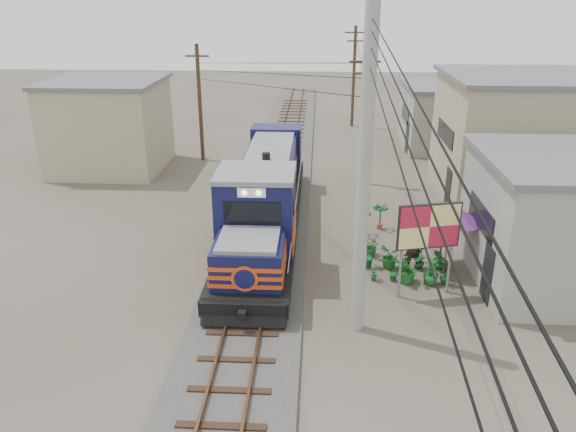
# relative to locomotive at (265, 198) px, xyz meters

# --- Properties ---
(ground) EXTENTS (120.00, 120.00, 0.00)m
(ground) POSITION_rel_locomotive_xyz_m (0.00, -6.69, -1.67)
(ground) COLOR #473F35
(ground) RESTS_ON ground
(ballast) EXTENTS (3.60, 70.00, 0.16)m
(ballast) POSITION_rel_locomotive_xyz_m (0.00, 3.31, -1.59)
(ballast) COLOR #595651
(ballast) RESTS_ON ground
(track) EXTENTS (1.15, 70.00, 0.12)m
(track) POSITION_rel_locomotive_xyz_m (0.00, 3.31, -1.41)
(track) COLOR #51331E
(track) RESTS_ON ground
(locomotive) EXTENTS (2.82, 15.36, 3.81)m
(locomotive) POSITION_rel_locomotive_xyz_m (0.00, 0.00, 0.00)
(locomotive) COLOR black
(locomotive) RESTS_ON ground
(utility_pole_main) EXTENTS (0.40, 0.40, 10.00)m
(utility_pole_main) POSITION_rel_locomotive_xyz_m (3.50, -7.19, 3.33)
(utility_pole_main) COLOR #9E9B93
(utility_pole_main) RESTS_ON ground
(wooden_pole_mid) EXTENTS (1.60, 0.24, 7.00)m
(wooden_pole_mid) POSITION_rel_locomotive_xyz_m (4.50, 7.31, 2.00)
(wooden_pole_mid) COLOR #4C3826
(wooden_pole_mid) RESTS_ON ground
(wooden_pole_far) EXTENTS (1.60, 0.24, 7.50)m
(wooden_pole_far) POSITION_rel_locomotive_xyz_m (4.80, 21.31, 2.26)
(wooden_pole_far) COLOR #4C3826
(wooden_pole_far) RESTS_ON ground
(wooden_pole_left) EXTENTS (1.60, 0.24, 7.00)m
(wooden_pole_left) POSITION_rel_locomotive_xyz_m (-5.00, 11.31, 2.00)
(wooden_pole_left) COLOR #4C3826
(wooden_pole_left) RESTS_ON ground
(power_lines) EXTENTS (9.65, 19.00, 3.30)m
(power_lines) POSITION_rel_locomotive_xyz_m (-0.14, 1.80, 5.89)
(power_lines) COLOR black
(power_lines) RESTS_ON ground
(shophouse_mid) EXTENTS (8.40, 7.35, 6.20)m
(shophouse_mid) POSITION_rel_locomotive_xyz_m (12.50, 5.31, 1.44)
(shophouse_mid) COLOR tan
(shophouse_mid) RESTS_ON ground
(shophouse_back) EXTENTS (6.30, 6.30, 4.20)m
(shophouse_back) POSITION_rel_locomotive_xyz_m (11.00, 15.31, 0.44)
(shophouse_back) COLOR gray
(shophouse_back) RESTS_ON ground
(shophouse_left) EXTENTS (6.30, 6.30, 5.20)m
(shophouse_left) POSITION_rel_locomotive_xyz_m (-10.00, 9.31, 0.94)
(shophouse_left) COLOR tan
(shophouse_left) RESTS_ON ground
(billboard) EXTENTS (2.16, 0.64, 3.39)m
(billboard) POSITION_rel_locomotive_xyz_m (5.93, -4.98, 0.82)
(billboard) COLOR #99999E
(billboard) RESTS_ON ground
(market_umbrella) EXTENTS (2.62, 2.62, 2.56)m
(market_umbrella) POSITION_rel_locomotive_xyz_m (7.10, -2.90, 0.58)
(market_umbrella) COLOR black
(market_umbrella) RESTS_ON ground
(vendor) EXTENTS (0.80, 0.67, 1.86)m
(vendor) POSITION_rel_locomotive_xyz_m (5.86, -2.93, -0.74)
(vendor) COLOR black
(vendor) RESTS_ON ground
(plant_nursery) EXTENTS (3.32, 3.25, 1.12)m
(plant_nursery) POSITION_rel_locomotive_xyz_m (5.44, -3.44, -1.18)
(plant_nursery) COLOR #1A5C22
(plant_nursery) RESTS_ON ground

